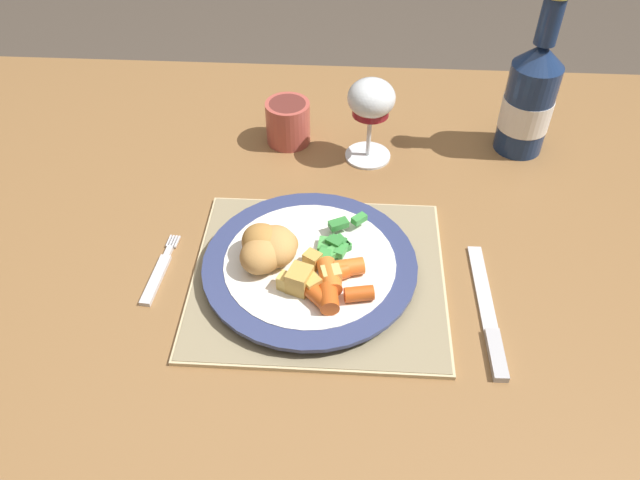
{
  "coord_description": "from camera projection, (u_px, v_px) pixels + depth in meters",
  "views": [
    {
      "loc": [
        0.07,
        -0.66,
        1.34
      ],
      "look_at": [
        0.04,
        -0.08,
        0.78
      ],
      "focal_mm": 35.0,
      "sensor_mm": 36.0,
      "label": 1
    }
  ],
  "objects": [
    {
      "name": "wine_glass",
      "position": [
        371.0,
        103.0,
        0.93
      ],
      "size": [
        0.07,
        0.07,
        0.14
      ],
      "color": "silver",
      "rests_on": "dining_table"
    },
    {
      "name": "glazed_carrots",
      "position": [
        334.0,
        283.0,
        0.75
      ],
      "size": [
        0.09,
        0.09,
        0.02
      ],
      "color": "orange",
      "rests_on": "dinner_plate"
    },
    {
      "name": "ground_plane",
      "position": [
        306.0,
        463.0,
        1.4
      ],
      "size": [
        6.0,
        6.0,
        0.0
      ],
      "primitive_type": "plane",
      "color": "#4C4238"
    },
    {
      "name": "roast_potatoes",
      "position": [
        307.0,
        278.0,
        0.76
      ],
      "size": [
        0.08,
        0.07,
        0.03
      ],
      "color": "gold",
      "rests_on": "dinner_plate"
    },
    {
      "name": "drinking_cup",
      "position": [
        288.0,
        121.0,
        1.0
      ],
      "size": [
        0.07,
        0.07,
        0.07
      ],
      "color": "#B24C42",
      "rests_on": "dining_table"
    },
    {
      "name": "breaded_croquettes",
      "position": [
        269.0,
        247.0,
        0.78
      ],
      "size": [
        0.09,
        0.1,
        0.05
      ],
      "color": "#B77F3D",
      "rests_on": "dinner_plate"
    },
    {
      "name": "placemat",
      "position": [
        319.0,
        276.0,
        0.81
      ],
      "size": [
        0.32,
        0.29,
        0.01
      ],
      "color": "#CCB789",
      "rests_on": "dining_table"
    },
    {
      "name": "table_knife",
      "position": [
        489.0,
        320.0,
        0.76
      ],
      "size": [
        0.02,
        0.21,
        0.01
      ],
      "color": "silver",
      "rests_on": "dining_table"
    },
    {
      "name": "fork",
      "position": [
        158.0,
        274.0,
        0.81
      ],
      "size": [
        0.03,
        0.13,
        0.01
      ],
      "color": "silver",
      "rests_on": "dining_table"
    },
    {
      "name": "dinner_plate",
      "position": [
        310.0,
        266.0,
        0.8
      ],
      "size": [
        0.28,
        0.28,
        0.02
      ],
      "color": "white",
      "rests_on": "placemat"
    },
    {
      "name": "dining_table",
      "position": [
        299.0,
        264.0,
        0.95
      ],
      "size": [
        1.3,
        0.9,
        0.74
      ],
      "color": "olive",
      "rests_on": "ground"
    },
    {
      "name": "bottle",
      "position": [
        530.0,
        97.0,
        0.95
      ],
      "size": [
        0.08,
        0.08,
        0.26
      ],
      "color": "navy",
      "rests_on": "dining_table"
    },
    {
      "name": "green_beans_pile",
      "position": [
        334.0,
        246.0,
        0.8
      ],
      "size": [
        0.07,
        0.1,
        0.02
      ],
      "color": "#4CA84C",
      "rests_on": "dinner_plate"
    }
  ]
}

